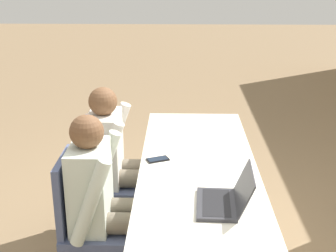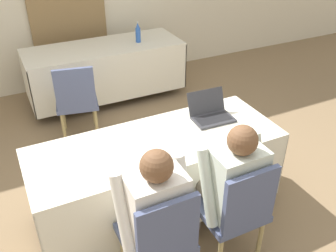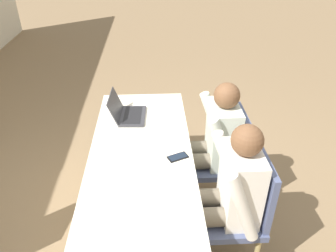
{
  "view_description": "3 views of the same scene",
  "coord_description": "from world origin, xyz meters",
  "px_view_note": "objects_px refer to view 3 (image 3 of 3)",
  "views": [
    {
      "loc": [
        2.78,
        -0.13,
        2.0
      ],
      "look_at": [
        0.0,
        -0.2,
        0.99
      ],
      "focal_mm": 50.0,
      "sensor_mm": 36.0,
      "label": 1
    },
    {
      "loc": [
        -0.98,
        -2.19,
        2.37
      ],
      "look_at": [
        0.0,
        -0.2,
        0.99
      ],
      "focal_mm": 40.0,
      "sensor_mm": 36.0,
      "label": 2
    },
    {
      "loc": [
        -1.88,
        -0.1,
        2.16
      ],
      "look_at": [
        0.0,
        -0.2,
        0.99
      ],
      "focal_mm": 35.0,
      "sensor_mm": 36.0,
      "label": 3
    }
  ],
  "objects_px": {
    "chair_near_left": "(241,208)",
    "person_checkered_shirt": "(228,191)",
    "laptop": "(128,113)",
    "person_white_shirt": "(213,140)",
    "chair_near_right": "(224,156)",
    "cell_phone": "(178,157)"
  },
  "relations": [
    {
      "from": "chair_near_left",
      "to": "person_checkered_shirt",
      "type": "xyz_separation_m",
      "value": [
        0.0,
        0.1,
        0.16
      ]
    },
    {
      "from": "chair_near_left",
      "to": "laptop",
      "type": "bearing_deg",
      "value": -137.08
    },
    {
      "from": "person_white_shirt",
      "to": "chair_near_right",
      "type": "bearing_deg",
      "value": 90.0
    },
    {
      "from": "person_white_shirt",
      "to": "chair_near_left",
      "type": "bearing_deg",
      "value": 9.82
    },
    {
      "from": "chair_near_right",
      "to": "person_white_shirt",
      "type": "relative_size",
      "value": 0.77
    },
    {
      "from": "cell_phone",
      "to": "person_white_shirt",
      "type": "bearing_deg",
      "value": -67.62
    },
    {
      "from": "chair_near_right",
      "to": "person_checkered_shirt",
      "type": "bearing_deg",
      "value": -9.82
    },
    {
      "from": "laptop",
      "to": "person_checkered_shirt",
      "type": "relative_size",
      "value": 0.31
    },
    {
      "from": "chair_near_left",
      "to": "person_white_shirt",
      "type": "distance_m",
      "value": 0.62
    },
    {
      "from": "cell_phone",
      "to": "chair_near_right",
      "type": "height_order",
      "value": "chair_near_right"
    },
    {
      "from": "chair_near_left",
      "to": "person_white_shirt",
      "type": "height_order",
      "value": "person_white_shirt"
    },
    {
      "from": "person_white_shirt",
      "to": "person_checkered_shirt",
      "type": "bearing_deg",
      "value": 0.0
    },
    {
      "from": "laptop",
      "to": "chair_near_left",
      "type": "xyz_separation_m",
      "value": [
        -0.86,
        -0.8,
        -0.29
      ]
    },
    {
      "from": "chair_near_left",
      "to": "person_checkered_shirt",
      "type": "relative_size",
      "value": 0.77
    },
    {
      "from": "laptop",
      "to": "chair_near_right",
      "type": "height_order",
      "value": "laptop"
    },
    {
      "from": "chair_near_left",
      "to": "cell_phone",
      "type": "bearing_deg",
      "value": -122.87
    },
    {
      "from": "cell_phone",
      "to": "person_white_shirt",
      "type": "height_order",
      "value": "person_white_shirt"
    },
    {
      "from": "laptop",
      "to": "chair_near_left",
      "type": "relative_size",
      "value": 0.4
    },
    {
      "from": "laptop",
      "to": "person_white_shirt",
      "type": "distance_m",
      "value": 0.76
    },
    {
      "from": "laptop",
      "to": "person_white_shirt",
      "type": "xyz_separation_m",
      "value": [
        -0.27,
        -0.7,
        -0.13
      ]
    },
    {
      "from": "person_checkered_shirt",
      "to": "chair_near_right",
      "type": "bearing_deg",
      "value": 170.18
    },
    {
      "from": "chair_near_right",
      "to": "cell_phone",
      "type": "bearing_deg",
      "value": -52.01
    }
  ]
}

